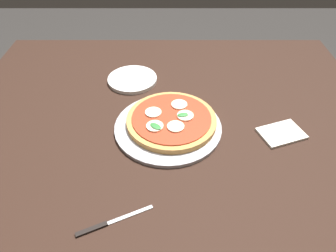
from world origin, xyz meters
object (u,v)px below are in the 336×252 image
(serving_tray, at_px, (168,127))
(plate_white, at_px, (132,79))
(pizza, at_px, (171,120))
(knife, at_px, (104,224))
(napkin, at_px, (281,134))
(dining_table, at_px, (168,139))

(serving_tray, distance_m, plate_white, 0.30)
(pizza, height_order, knife, pizza)
(plate_white, height_order, napkin, plate_white)
(dining_table, bearing_deg, serving_tray, -88.18)
(plate_white, bearing_deg, knife, -90.98)
(pizza, relative_size, plate_white, 1.52)
(serving_tray, xyz_separation_m, pizza, (0.01, 0.01, 0.02))
(knife, bearing_deg, plate_white, 89.02)
(pizza, distance_m, knife, 0.38)
(pizza, bearing_deg, serving_tray, -121.84)
(dining_table, relative_size, pizza, 5.01)
(serving_tray, distance_m, knife, 0.36)
(serving_tray, bearing_deg, plate_white, 116.69)
(serving_tray, relative_size, plate_white, 1.80)
(plate_white, bearing_deg, serving_tray, -63.31)
(dining_table, distance_m, pizza, 0.12)
(pizza, xyz_separation_m, napkin, (0.33, -0.04, -0.02))
(serving_tray, relative_size, knife, 1.91)
(plate_white, distance_m, knife, 0.60)
(serving_tray, xyz_separation_m, knife, (-0.15, -0.33, -0.00))
(napkin, relative_size, knife, 0.75)
(dining_table, relative_size, napkin, 10.75)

